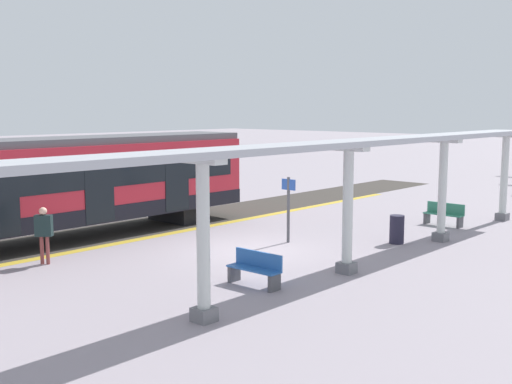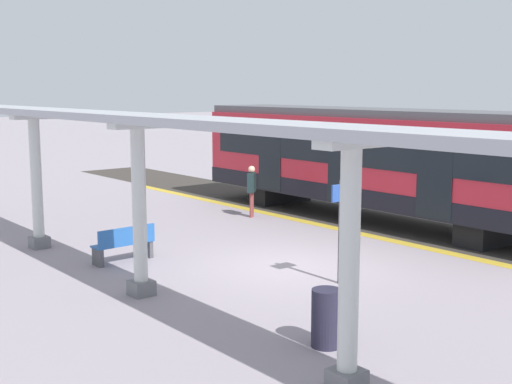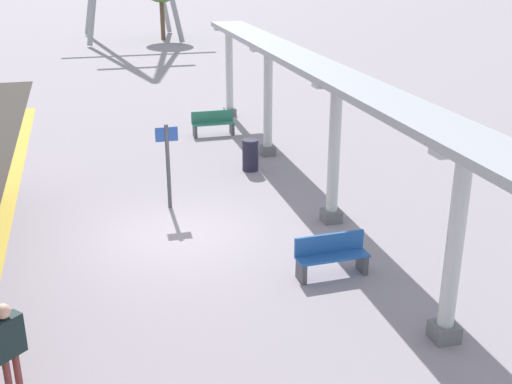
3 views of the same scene
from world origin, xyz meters
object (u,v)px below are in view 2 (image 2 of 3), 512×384
passenger_waiting_near_edge (252,185)px  canopy_pillar_second (36,181)px  canopy_pillar_third (139,209)px  canopy_pillar_fourth (349,266)px  platform_info_sign (341,222)px  train_near_carriage (371,162)px  bench_mid_platform (125,244)px  trash_bin (326,318)px

passenger_waiting_near_edge → canopy_pillar_second: bearing=-1.6°
canopy_pillar_third → canopy_pillar_fourth: size_ratio=1.00×
canopy_pillar_third → passenger_waiting_near_edge: bearing=-143.9°
platform_info_sign → train_near_carriage: bearing=-143.7°
canopy_pillar_third → bench_mid_platform: (-1.02, -2.55, -1.31)m
passenger_waiting_near_edge → platform_info_sign: bearing=65.0°
canopy_pillar_third → canopy_pillar_fourth: bearing=90.0°
bench_mid_platform → passenger_waiting_near_edge: size_ratio=0.91×
canopy_pillar_second → canopy_pillar_fourth: size_ratio=1.00×
bench_mid_platform → passenger_waiting_near_edge: bearing=-157.1°
train_near_carriage → trash_bin: train_near_carriage is taller
trash_bin → canopy_pillar_fourth: bearing=54.9°
canopy_pillar_second → passenger_waiting_near_edge: bearing=178.4°
train_near_carriage → platform_info_sign: train_near_carriage is taller
canopy_pillar_fourth → bench_mid_platform: canopy_pillar_fourth is taller
canopy_pillar_third → trash_bin: size_ratio=3.66×
train_near_carriage → canopy_pillar_fourth: train_near_carriage is taller
canopy_pillar_second → trash_bin: canopy_pillar_second is taller
train_near_carriage → canopy_pillar_second: train_near_carriage is taller
canopy_pillar_fourth → train_near_carriage: bearing=-140.3°
canopy_pillar_third → trash_bin: canopy_pillar_third is taller
canopy_pillar_fourth → trash_bin: bearing=-125.1°
trash_bin → passenger_waiting_near_edge: passenger_waiting_near_edge is taller
canopy_pillar_fourth → platform_info_sign: bearing=-135.4°
trash_bin → train_near_carriage: bearing=-142.5°
platform_info_sign → passenger_waiting_near_edge: platform_info_sign is taller
trash_bin → canopy_pillar_third: bearing=-77.8°
canopy_pillar_second → platform_info_sign: 8.08m
bench_mid_platform → canopy_pillar_third: bearing=68.3°
train_near_carriage → trash_bin: (8.60, 6.60, -1.36)m
platform_info_sign → canopy_pillar_fourth: bearing=44.6°
canopy_pillar_fourth → trash_bin: size_ratio=3.66×
bench_mid_platform → passenger_waiting_near_edge: (-5.92, -2.51, 0.59)m
canopy_pillar_second → passenger_waiting_near_edge: (-6.94, 0.19, -0.71)m
platform_info_sign → bench_mid_platform: bearing=-59.4°
passenger_waiting_near_edge → bench_mid_platform: bearing=22.9°
canopy_pillar_fourth → trash_bin: canopy_pillar_fourth is taller
canopy_pillar_fourth → passenger_waiting_near_edge: canopy_pillar_fourth is taller
platform_info_sign → trash_bin: bearing=40.1°
canopy_pillar_third → bench_mid_platform: bearing=-111.7°
canopy_pillar_third → platform_info_sign: 4.17m
canopy_pillar_second → platform_info_sign: canopy_pillar_second is taller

